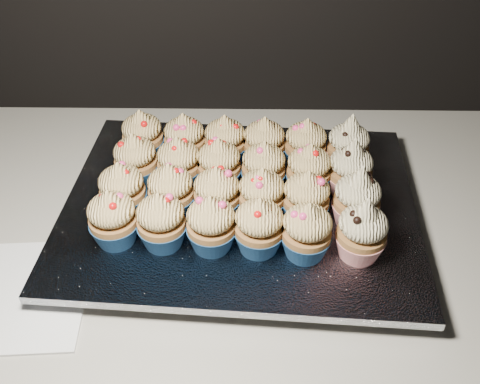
{
  "coord_description": "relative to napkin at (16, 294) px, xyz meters",
  "views": [
    {
      "loc": [
        0.14,
        1.13,
        1.43
      ],
      "look_at": [
        0.13,
        1.7,
        0.95
      ],
      "focal_mm": 40.0,
      "sensor_mm": 36.0,
      "label": 1
    }
  ],
  "objects": [
    {
      "name": "cupcake_16",
      "position": [
        0.37,
        0.17,
        0.07
      ],
      "size": [
        0.06,
        0.06,
        0.08
      ],
      "color": "navy",
      "rests_on": "foil_lining"
    },
    {
      "name": "cupcake_13",
      "position": [
        0.19,
        0.18,
        0.07
      ],
      "size": [
        0.06,
        0.06,
        0.08
      ],
      "color": "navy",
      "rests_on": "foil_lining"
    },
    {
      "name": "cupcake_12",
      "position": [
        0.13,
        0.19,
        0.07
      ],
      "size": [
        0.06,
        0.06,
        0.08
      ],
      "color": "navy",
      "rests_on": "foil_lining"
    },
    {
      "name": "cupcake_17",
      "position": [
        0.43,
        0.17,
        0.07
      ],
      "size": [
        0.06,
        0.06,
        0.1
      ],
      "color": "red",
      "rests_on": "foil_lining"
    },
    {
      "name": "cupcake_14",
      "position": [
        0.25,
        0.18,
        0.07
      ],
      "size": [
        0.06,
        0.06,
        0.08
      ],
      "color": "navy",
      "rests_on": "foil_lining"
    },
    {
      "name": "napkin",
      "position": [
        0.0,
        0.0,
        0.0
      ],
      "size": [
        0.19,
        0.19,
        0.0
      ],
      "primitive_type": "cube",
      "rotation": [
        0.0,
        0.0,
        0.07
      ],
      "color": "white",
      "rests_on": "worktop"
    },
    {
      "name": "cupcake_0",
      "position": [
        0.12,
        0.07,
        0.07
      ],
      "size": [
        0.06,
        0.06,
        0.08
      ],
      "color": "navy",
      "rests_on": "foil_lining"
    },
    {
      "name": "cupcake_4",
      "position": [
        0.36,
        0.05,
        0.07
      ],
      "size": [
        0.06,
        0.06,
        0.08
      ],
      "color": "navy",
      "rests_on": "foil_lining"
    },
    {
      "name": "baking_tray",
      "position": [
        0.28,
        0.15,
        0.01
      ],
      "size": [
        0.47,
        0.37,
        0.02
      ],
      "primitive_type": "cube",
      "rotation": [
        0.0,
        0.0,
        -0.06
      ],
      "color": "black",
      "rests_on": "worktop"
    },
    {
      "name": "cupcake_8",
      "position": [
        0.25,
        0.12,
        0.07
      ],
      "size": [
        0.06,
        0.06,
        0.08
      ],
      "color": "navy",
      "rests_on": "foil_lining"
    },
    {
      "name": "cupcake_23",
      "position": [
        0.44,
        0.23,
        0.07
      ],
      "size": [
        0.06,
        0.06,
        0.1
      ],
      "color": "red",
      "rests_on": "foil_lining"
    },
    {
      "name": "cupcake_3",
      "position": [
        0.3,
        0.05,
        0.07
      ],
      "size": [
        0.06,
        0.06,
        0.08
      ],
      "color": "navy",
      "rests_on": "foil_lining"
    },
    {
      "name": "cupcake_10",
      "position": [
        0.37,
        0.11,
        0.07
      ],
      "size": [
        0.06,
        0.06,
        0.08
      ],
      "color": "navy",
      "rests_on": "foil_lining"
    },
    {
      "name": "cupcake_11",
      "position": [
        0.43,
        0.11,
        0.07
      ],
      "size": [
        0.06,
        0.06,
        0.1
      ],
      "color": "red",
      "rests_on": "foil_lining"
    },
    {
      "name": "cupcake_22",
      "position": [
        0.38,
        0.23,
        0.07
      ],
      "size": [
        0.06,
        0.06,
        0.08
      ],
      "color": "navy",
      "rests_on": "foil_lining"
    },
    {
      "name": "foil_lining",
      "position": [
        0.28,
        0.15,
        0.03
      ],
      "size": [
        0.52,
        0.41,
        0.01
      ],
      "primitive_type": "cube",
      "rotation": [
        0.0,
        0.0,
        -0.06
      ],
      "color": "silver",
      "rests_on": "baking_tray"
    },
    {
      "name": "cupcake_7",
      "position": [
        0.19,
        0.12,
        0.07
      ],
      "size": [
        0.06,
        0.06,
        0.08
      ],
      "color": "navy",
      "rests_on": "foil_lining"
    },
    {
      "name": "cupcake_20",
      "position": [
        0.26,
        0.24,
        0.07
      ],
      "size": [
        0.06,
        0.06,
        0.08
      ],
      "color": "navy",
      "rests_on": "foil_lining"
    },
    {
      "name": "cupcake_15",
      "position": [
        0.31,
        0.17,
        0.07
      ],
      "size": [
        0.06,
        0.06,
        0.08
      ],
      "color": "navy",
      "rests_on": "foil_lining"
    },
    {
      "name": "cupcake_2",
      "position": [
        0.24,
        0.06,
        0.07
      ],
      "size": [
        0.06,
        0.06,
        0.08
      ],
      "color": "navy",
      "rests_on": "foil_lining"
    },
    {
      "name": "cupcake_21",
      "position": [
        0.31,
        0.23,
        0.07
      ],
      "size": [
        0.06,
        0.06,
        0.08
      ],
      "color": "navy",
      "rests_on": "foil_lining"
    },
    {
      "name": "cupcake_5",
      "position": [
        0.43,
        0.05,
        0.07
      ],
      "size": [
        0.06,
        0.06,
        0.1
      ],
      "color": "red",
      "rests_on": "foil_lining"
    },
    {
      "name": "cupcake_18",
      "position": [
        0.13,
        0.25,
        0.07
      ],
      "size": [
        0.06,
        0.06,
        0.08
      ],
      "color": "navy",
      "rests_on": "foil_lining"
    },
    {
      "name": "worktop",
      "position": [
        0.15,
        0.15,
        -0.02
      ],
      "size": [
        2.44,
        0.64,
        0.04
      ],
      "primitive_type": "cube",
      "color": "beige",
      "rests_on": "cabinet"
    },
    {
      "name": "cupcake_19",
      "position": [
        0.19,
        0.24,
        0.07
      ],
      "size": [
        0.06,
        0.06,
        0.08
      ],
      "color": "navy",
      "rests_on": "foil_lining"
    },
    {
      "name": "cupcake_1",
      "position": [
        0.18,
        0.06,
        0.07
      ],
      "size": [
        0.06,
        0.06,
        0.08
      ],
      "color": "navy",
      "rests_on": "foil_lining"
    },
    {
      "name": "cupcake_9",
      "position": [
        0.31,
        0.11,
        0.07
      ],
      "size": [
        0.06,
        0.06,
        0.08
      ],
      "color": "navy",
      "rests_on": "foil_lining"
    },
    {
      "name": "cupcake_6",
      "position": [
        0.12,
        0.12,
        0.07
      ],
      "size": [
        0.06,
        0.06,
        0.08
      ],
      "color": "navy",
      "rests_on": "foil_lining"
    }
  ]
}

